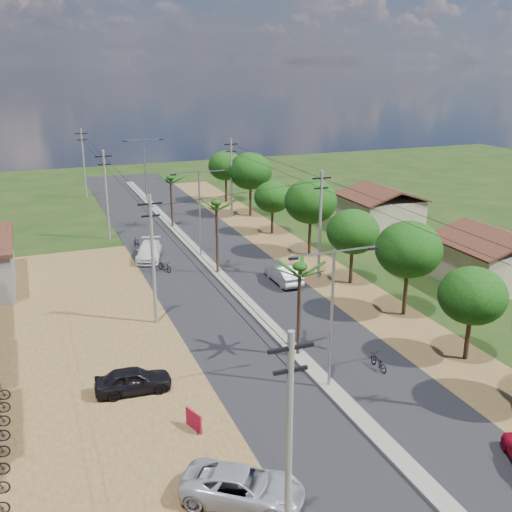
{
  "coord_description": "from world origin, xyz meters",
  "views": [
    {
      "loc": [
        -14.33,
        -25.72,
        17.13
      ],
      "look_at": [
        1.47,
        14.82,
        3.0
      ],
      "focal_mm": 42.0,
      "sensor_mm": 36.0,
      "label": 1
    }
  ],
  "objects_px": {
    "car_white_far": "(149,251)",
    "roadside_sign": "(194,421)",
    "car_parked_dark": "(133,381)",
    "car_parked_silver": "(243,488)",
    "car_silver_mid": "(283,274)",
    "moto_rider_east": "(378,362)"
  },
  "relations": [
    {
      "from": "car_silver_mid",
      "to": "car_parked_dark",
      "type": "height_order",
      "value": "car_silver_mid"
    },
    {
      "from": "car_white_far",
      "to": "car_parked_dark",
      "type": "distance_m",
      "value": 23.31
    },
    {
      "from": "car_silver_mid",
      "to": "car_parked_dark",
      "type": "xyz_separation_m",
      "value": [
        -14.44,
        -12.61,
        -0.06
      ]
    },
    {
      "from": "car_parked_dark",
      "to": "roadside_sign",
      "type": "distance_m",
      "value": 5.05
    },
    {
      "from": "car_white_far",
      "to": "car_parked_dark",
      "type": "height_order",
      "value": "car_white_far"
    },
    {
      "from": "car_parked_silver",
      "to": "car_parked_dark",
      "type": "relative_size",
      "value": 1.23
    },
    {
      "from": "moto_rider_east",
      "to": "roadside_sign",
      "type": "distance_m",
      "value": 11.85
    },
    {
      "from": "car_parked_silver",
      "to": "roadside_sign",
      "type": "distance_m",
      "value": 5.64
    },
    {
      "from": "car_parked_dark",
      "to": "roadside_sign",
      "type": "bearing_deg",
      "value": -151.65
    },
    {
      "from": "car_silver_mid",
      "to": "moto_rider_east",
      "type": "xyz_separation_m",
      "value": [
        -0.65,
        -15.26,
        -0.32
      ]
    },
    {
      "from": "car_white_far",
      "to": "roadside_sign",
      "type": "relative_size",
      "value": 4.31
    },
    {
      "from": "car_parked_silver",
      "to": "car_parked_dark",
      "type": "distance_m",
      "value": 10.53
    },
    {
      "from": "car_white_far",
      "to": "moto_rider_east",
      "type": "bearing_deg",
      "value": -55.23
    },
    {
      "from": "car_white_far",
      "to": "car_parked_silver",
      "type": "xyz_separation_m",
      "value": [
        -2.93,
        -32.85,
        -0.04
      ]
    },
    {
      "from": "car_parked_silver",
      "to": "car_parked_dark",
      "type": "height_order",
      "value": "car_parked_silver"
    },
    {
      "from": "car_silver_mid",
      "to": "roadside_sign",
      "type": "bearing_deg",
      "value": 54.31
    },
    {
      "from": "car_parked_dark",
      "to": "moto_rider_east",
      "type": "distance_m",
      "value": 14.04
    },
    {
      "from": "car_silver_mid",
      "to": "moto_rider_east",
      "type": "relative_size",
      "value": 2.76
    },
    {
      "from": "car_parked_dark",
      "to": "car_silver_mid",
      "type": "bearing_deg",
      "value": -45.09
    },
    {
      "from": "car_parked_dark",
      "to": "moto_rider_east",
      "type": "relative_size",
      "value": 2.45
    },
    {
      "from": "car_white_far",
      "to": "roadside_sign",
      "type": "distance_m",
      "value": 27.45
    },
    {
      "from": "car_parked_silver",
      "to": "moto_rider_east",
      "type": "bearing_deg",
      "value": -21.39
    }
  ]
}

